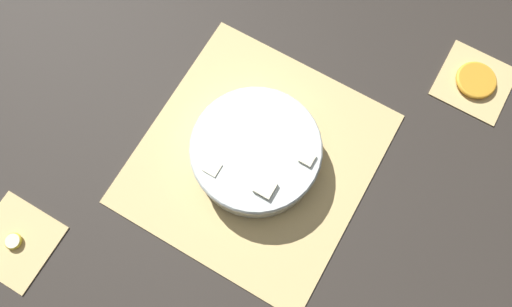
% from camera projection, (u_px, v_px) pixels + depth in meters
% --- Properties ---
extents(ground_plane, '(6.00, 6.00, 0.00)m').
position_uv_depth(ground_plane, '(256.00, 158.00, 0.95)').
color(ground_plane, '#2D2823').
extents(bamboo_mat_center, '(0.44, 0.42, 0.01)m').
position_uv_depth(bamboo_mat_center, '(256.00, 158.00, 0.94)').
color(bamboo_mat_center, '#D6B775').
rests_on(bamboo_mat_center, ground_plane).
extents(coaster_mat_near_right, '(0.14, 0.14, 0.01)m').
position_uv_depth(coaster_mat_near_right, '(15.00, 242.00, 0.90)').
color(coaster_mat_near_right, '#D6B775').
rests_on(coaster_mat_near_right, ground_plane).
extents(coaster_mat_far_left, '(0.14, 0.14, 0.01)m').
position_uv_depth(coaster_mat_far_left, '(475.00, 82.00, 0.99)').
color(coaster_mat_far_left, '#D6B775').
rests_on(coaster_mat_far_left, ground_plane).
extents(fruit_salad_bowl, '(0.24, 0.24, 0.07)m').
position_uv_depth(fruit_salad_bowl, '(256.00, 152.00, 0.91)').
color(fruit_salad_bowl, silver).
rests_on(fruit_salad_bowl, bamboo_mat_center).
extents(orange_slice_whole, '(0.08, 0.08, 0.01)m').
position_uv_depth(orange_slice_whole, '(476.00, 80.00, 0.98)').
color(orange_slice_whole, orange).
rests_on(orange_slice_whole, coaster_mat_far_left).
extents(banana_coin_single, '(0.03, 0.03, 0.01)m').
position_uv_depth(banana_coin_single, '(13.00, 241.00, 0.89)').
color(banana_coin_single, beige).
rests_on(banana_coin_single, coaster_mat_near_right).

